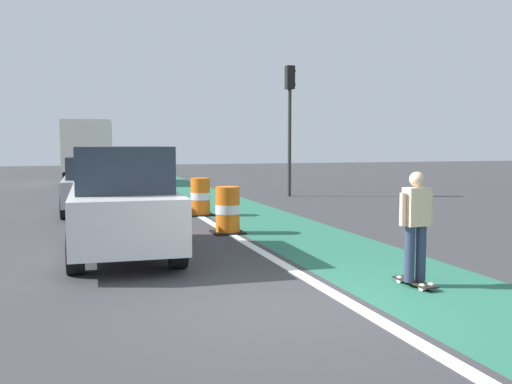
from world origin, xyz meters
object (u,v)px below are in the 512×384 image
object	(u,v)px
delivery_truck_down_block	(90,148)
traffic_barrel_front	(228,211)
parked_suv_nearest	(122,200)
traffic_barrel_mid	(200,197)
traffic_light_corner	(290,107)
skateboarder_on_lane	(416,225)
parked_sedan_second	(95,185)

from	to	relation	value
delivery_truck_down_block	traffic_barrel_front	bearing A→B (deg)	-82.41
parked_suv_nearest	traffic_barrel_mid	bearing A→B (deg)	64.06
delivery_truck_down_block	traffic_light_corner	xyz separation A→B (m)	(7.30, -10.89, 1.65)
traffic_light_corner	delivery_truck_down_block	bearing A→B (deg)	123.81
skateboarder_on_lane	traffic_light_corner	bearing A→B (deg)	76.47
traffic_barrel_front	traffic_light_corner	world-z (taller)	traffic_light_corner
delivery_truck_down_block	traffic_light_corner	world-z (taller)	traffic_light_corner
parked_suv_nearest	delivery_truck_down_block	bearing A→B (deg)	90.06
parked_sedan_second	delivery_truck_down_block	distance (m)	14.37
traffic_barrel_mid	traffic_light_corner	xyz separation A→B (m)	(4.64, 4.93, 2.97)
parked_suv_nearest	traffic_light_corner	xyz separation A→B (m)	(7.28, 10.35, 2.47)
parked_sedan_second	traffic_light_corner	bearing A→B (deg)	24.55
parked_suv_nearest	traffic_barrel_front	world-z (taller)	parked_suv_nearest
parked_suv_nearest	traffic_light_corner	size ratio (longest dim) A/B	0.91
delivery_truck_down_block	parked_suv_nearest	bearing A→B (deg)	-89.94
parked_suv_nearest	traffic_light_corner	distance (m)	12.89
parked_suv_nearest	traffic_barrel_front	xyz separation A→B (m)	(2.55, 1.96, -0.50)
parked_suv_nearest	delivery_truck_down_block	distance (m)	21.26
traffic_barrel_front	traffic_light_corner	size ratio (longest dim) A/B	0.21
parked_suv_nearest	parked_sedan_second	bearing A→B (deg)	92.08
parked_suv_nearest	traffic_barrel_mid	xyz separation A→B (m)	(2.64, 5.43, -0.50)
parked_suv_nearest	traffic_barrel_front	size ratio (longest dim) A/B	4.26
parked_suv_nearest	parked_sedan_second	distance (m)	6.92
parked_suv_nearest	parked_sedan_second	size ratio (longest dim) A/B	1.12
skateboarder_on_lane	delivery_truck_down_block	size ratio (longest dim) A/B	0.22
parked_suv_nearest	skateboarder_on_lane	bearing A→B (deg)	-43.97
traffic_light_corner	parked_suv_nearest	bearing A→B (deg)	-125.10
parked_sedan_second	traffic_barrel_front	distance (m)	5.70
skateboarder_on_lane	traffic_barrel_mid	distance (m)	9.26
skateboarder_on_lane	parked_suv_nearest	bearing A→B (deg)	136.03
traffic_barrel_front	traffic_light_corner	xyz separation A→B (m)	(4.73, 8.39, 2.97)
skateboarder_on_lane	traffic_barrel_front	distance (m)	5.87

